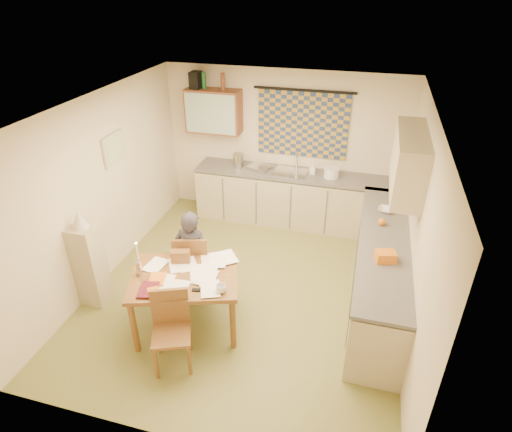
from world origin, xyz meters
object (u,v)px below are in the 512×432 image
(stove, at_px, (377,333))
(shelf_stand, at_px, (90,265))
(dining_table, at_px, (187,300))
(chair_far, at_px, (194,275))
(counter_back, at_px, (294,199))
(person, at_px, (193,256))
(counter_right, at_px, (380,270))

(stove, bearing_deg, shelf_stand, 178.42)
(dining_table, relative_size, chair_far, 1.50)
(stove, xyz_separation_m, dining_table, (-2.20, 0.01, -0.05))
(counter_back, height_order, person, person)
(chair_far, xyz_separation_m, shelf_stand, (-1.19, -0.47, 0.26))
(stove, bearing_deg, counter_back, 117.35)
(counter_back, height_order, stove, counter_back)
(dining_table, bearing_deg, shelf_stand, 158.33)
(stove, bearing_deg, counter_right, 90.00)
(stove, relative_size, chair_far, 0.90)
(chair_far, relative_size, shelf_stand, 0.86)
(counter_back, height_order, counter_right, same)
(shelf_stand, bearing_deg, counter_back, 51.89)
(counter_back, distance_m, shelf_stand, 3.41)
(counter_right, relative_size, stove, 3.42)
(counter_back, xyz_separation_m, dining_table, (-0.76, -2.77, -0.07))
(stove, bearing_deg, person, 167.25)
(counter_right, bearing_deg, shelf_stand, -164.05)
(counter_right, bearing_deg, counter_back, 130.73)
(counter_right, xyz_separation_m, stove, (0.00, -1.11, -0.02))
(chair_far, bearing_deg, stove, 149.88)
(dining_table, relative_size, shelf_stand, 1.28)
(counter_right, height_order, stove, counter_right)
(counter_right, height_order, person, person)
(stove, xyz_separation_m, person, (-2.32, 0.52, 0.21))
(counter_right, distance_m, person, 2.40)
(counter_right, xyz_separation_m, dining_table, (-2.20, -1.10, -0.07))
(stove, height_order, person, person)
(person, distance_m, shelf_stand, 1.30)
(counter_back, bearing_deg, person, -111.30)
(dining_table, xyz_separation_m, shelf_stand, (-1.34, 0.09, 0.18))
(person, height_order, shelf_stand, person)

